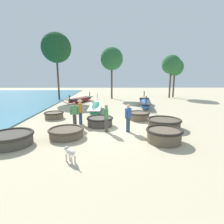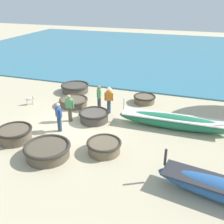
# 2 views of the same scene
# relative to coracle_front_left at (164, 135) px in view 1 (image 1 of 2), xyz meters

# --- Properties ---
(ground_plane) EXTENTS (80.00, 80.00, 0.00)m
(ground_plane) POSITION_rel_coracle_front_left_xyz_m (-2.34, 1.98, -0.35)
(ground_plane) COLOR #C6B793
(coracle_front_left) EXTENTS (1.71, 1.71, 0.64)m
(coracle_front_left) POSITION_rel_coracle_front_left_xyz_m (0.00, 0.00, 0.00)
(coracle_front_left) COLOR brown
(coracle_front_left) RESTS_ON ground
(coracle_front_right) EXTENTS (1.68, 1.68, 0.57)m
(coracle_front_right) POSITION_rel_coracle_front_left_xyz_m (-3.18, 2.86, -0.04)
(coracle_front_right) COLOR #4C473F
(coracle_front_right) RESTS_ON ground
(coracle_far_right) EXTENTS (1.44, 1.44, 0.48)m
(coracle_far_right) POSITION_rel_coracle_front_left_xyz_m (-6.70, 4.96, -0.09)
(coracle_far_right) COLOR brown
(coracle_far_right) RESTS_ON ground
(coracle_weathered) EXTENTS (1.82, 1.82, 0.47)m
(coracle_weathered) POSITION_rel_coracle_front_left_xyz_m (-4.81, 0.79, -0.09)
(coracle_weathered) COLOR brown
(coracle_weathered) RESTS_ON ground
(coracle_far_left) EXTENTS (2.04, 2.04, 0.59)m
(coracle_far_left) POSITION_rel_coracle_front_left_xyz_m (0.72, 2.26, -0.02)
(coracle_far_left) COLOR brown
(coracle_far_left) RESTS_ON ground
(coracle_center) EXTENTS (1.59, 1.59, 0.55)m
(coracle_center) POSITION_rel_coracle_front_left_xyz_m (-0.41, 4.48, -0.05)
(coracle_center) COLOR brown
(coracle_center) RESTS_ON ground
(coracle_tilted) EXTENTS (2.02, 2.02, 0.57)m
(coracle_tilted) POSITION_rel_coracle_front_left_xyz_m (-7.09, -0.22, -0.04)
(coracle_tilted) COLOR #4C473F
(coracle_tilted) RESTS_ON ground
(long_boat_red_hull) EXTENTS (1.92, 5.72, 1.41)m
(long_boat_red_hull) POSITION_rel_coracle_front_left_xyz_m (1.12, 9.88, 0.06)
(long_boat_red_hull) COLOR #285693
(long_boat_red_hull) RESTS_ON ground
(long_boat_white_hull) EXTENTS (2.91, 4.72, 1.09)m
(long_boat_white_hull) POSITION_rel_coracle_front_left_xyz_m (-6.03, 13.39, -0.03)
(long_boat_white_hull) COLOR maroon
(long_boat_white_hull) RESTS_ON ground
(long_boat_blue_hull) EXTENTS (0.98, 5.91, 1.42)m
(long_boat_blue_hull) POSITION_rel_coracle_front_left_xyz_m (-3.73, 7.16, 0.06)
(long_boat_blue_hull) COLOR #237551
(long_boat_blue_hull) RESTS_ON ground
(fisherman_standing_right) EXTENTS (0.38, 0.44, 1.57)m
(fisherman_standing_right) POSITION_rel_coracle_front_left_xyz_m (-1.54, 1.61, 0.49)
(fisherman_standing_right) COLOR #2D425B
(fisherman_standing_right) RESTS_ON ground
(fisherman_hauling) EXTENTS (0.52, 0.29, 1.57)m
(fisherman_hauling) POSITION_rel_coracle_front_left_xyz_m (-4.71, 2.58, 0.49)
(fisherman_hauling) COLOR #383842
(fisherman_hauling) RESTS_ON ground
(fisherman_standing_left) EXTENTS (0.36, 0.52, 1.67)m
(fisherman_standing_left) POSITION_rel_coracle_front_left_xyz_m (-4.46, 3.29, 0.61)
(fisherman_standing_left) COLOR #2D425B
(fisherman_standing_left) RESTS_ON ground
(fisherman_crouching) EXTENTS (0.22, 0.53, 1.57)m
(fisherman_crouching) POSITION_rel_coracle_front_left_xyz_m (-2.76, 1.60, 0.49)
(fisherman_crouching) COLOR #4C473D
(fisherman_crouching) RESTS_ON ground
(dog) EXTENTS (0.51, 0.54, 0.55)m
(dog) POSITION_rel_coracle_front_left_xyz_m (-4.05, -1.90, 0.02)
(dog) COLOR beige
(dog) RESTS_ON ground
(tree_leftmost) EXTENTS (2.49, 2.49, 5.68)m
(tree_leftmost) POSITION_rel_coracle_front_left_xyz_m (7.17, 18.39, 4.05)
(tree_leftmost) COLOR #4C3D2D
(tree_leftmost) RESTS_ON ground
(tree_tall_back) EXTENTS (2.69, 2.69, 6.13)m
(tree_tall_back) POSITION_rel_coracle_front_left_xyz_m (6.39, 17.77, 4.41)
(tree_tall_back) COLOR #4C3D2D
(tree_tall_back) RESTS_ON ground
(tree_right_mid) EXTENTS (3.08, 3.08, 7.02)m
(tree_right_mid) POSITION_rel_coracle_front_left_xyz_m (-2.15, 17.02, 5.10)
(tree_right_mid) COLOR #4C3D2D
(tree_right_mid) RESTS_ON ground
(tree_left_mid) EXTENTS (3.77, 3.77, 8.59)m
(tree_left_mid) POSITION_rel_coracle_front_left_xyz_m (-9.28, 15.79, 6.34)
(tree_left_mid) COLOR #4C3D2D
(tree_left_mid) RESTS_ON ground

